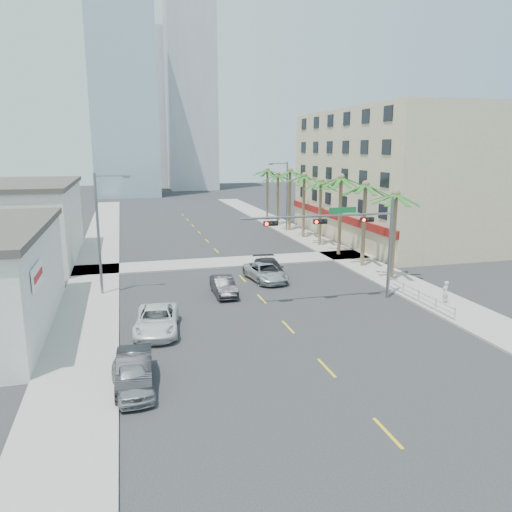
{
  "coord_description": "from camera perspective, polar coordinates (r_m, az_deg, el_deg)",
  "views": [
    {
      "loc": [
        -9.36,
        -23.39,
        10.74
      ],
      "look_at": [
        -0.76,
        8.76,
        3.5
      ],
      "focal_mm": 35.0,
      "sensor_mm": 36.0,
      "label": 1
    }
  ],
  "objects": [
    {
      "name": "tower_far_center",
      "position": [
        148.88,
        -13.0,
        15.92
      ],
      "size": [
        16.0,
        16.0,
        42.0
      ],
      "primitive_type": "cube",
      "color": "#ADADB2",
      "rests_on": "ground"
    },
    {
      "name": "car_lane_right",
      "position": [
        41.74,
        1.52,
        -1.53
      ],
      "size": [
        2.59,
        5.55,
        1.57
      ],
      "primitive_type": "imported",
      "rotation": [
        0.0,
        0.0,
        -0.07
      ],
      "color": "black",
      "rests_on": "ground"
    },
    {
      "name": "palm_tree_4",
      "position": [
        60.06,
        5.54,
        9.06
      ],
      "size": [
        4.8,
        4.8,
        8.16
      ],
      "color": "brown",
      "rests_on": "ground"
    },
    {
      "name": "traffic_signal_mast",
      "position": [
        35.27,
        10.69,
        2.8
      ],
      "size": [
        11.12,
        0.54,
        7.2
      ],
      "color": "slate",
      "rests_on": "ground"
    },
    {
      "name": "palm_tree_3",
      "position": [
        55.25,
        7.43,
        8.37
      ],
      "size": [
        4.8,
        4.8,
        7.8
      ],
      "color": "brown",
      "rests_on": "ground"
    },
    {
      "name": "sidewalk_cross",
      "position": [
        47.55,
        -3.24,
        -0.71
      ],
      "size": [
        80.0,
        4.0,
        0.15
      ],
      "primitive_type": "cube",
      "color": "gray",
      "rests_on": "ground"
    },
    {
      "name": "tower_far_left",
      "position": [
        119.14,
        -15.0,
        18.26
      ],
      "size": [
        14.0,
        14.0,
        48.0
      ],
      "primitive_type": "cube",
      "color": "#99B2C6",
      "rests_on": "ground"
    },
    {
      "name": "sidewalk_right",
      "position": [
        49.52,
        10.97,
        -0.39
      ],
      "size": [
        4.0,
        120.0,
        0.15
      ],
      "primitive_type": "cube",
      "color": "gray",
      "rests_on": "ground"
    },
    {
      "name": "tower_far_right",
      "position": [
        136.02,
        -7.54,
        20.31
      ],
      "size": [
        12.0,
        12.0,
        60.0
      ],
      "primitive_type": "cube",
      "color": "#ADADB2",
      "rests_on": "ground"
    },
    {
      "name": "car_parked_far",
      "position": [
        30.36,
        -11.28,
        -7.2
      ],
      "size": [
        3.12,
        5.61,
        1.48
      ],
      "primitive_type": "imported",
      "rotation": [
        0.0,
        0.0,
        -0.13
      ],
      "color": "silver",
      "rests_on": "ground"
    },
    {
      "name": "ground",
      "position": [
        27.38,
        6.4,
        -10.9
      ],
      "size": [
        260.0,
        260.0,
        0.0
      ],
      "primitive_type": "plane",
      "color": "#262628",
      "rests_on": "ground"
    },
    {
      "name": "building_right",
      "position": [
        62.0,
        15.61,
        8.83
      ],
      "size": [
        15.25,
        28.0,
        15.0
      ],
      "color": "#C1AF88",
      "rests_on": "ground"
    },
    {
      "name": "car_lane_left",
      "position": [
        37.19,
        -3.73,
        -3.43
      ],
      "size": [
        1.47,
        4.2,
        1.38
      ],
      "primitive_type": "imported",
      "rotation": [
        0.0,
        0.0,
        -0.0
      ],
      "color": "black",
      "rests_on": "ground"
    },
    {
      "name": "pedestrian",
      "position": [
        37.13,
        20.82,
        -3.87
      ],
      "size": [
        0.65,
        0.52,
        1.56
      ],
      "primitive_type": "imported",
      "rotation": [
        0.0,
        0.0,
        3.43
      ],
      "color": "silver",
      "rests_on": "sidewalk_right"
    },
    {
      "name": "palm_tree_2",
      "position": [
        50.45,
        9.72,
        8.73
      ],
      "size": [
        4.8,
        4.8,
        8.52
      ],
      "color": "brown",
      "rests_on": "ground"
    },
    {
      "name": "car_parked_mid",
      "position": [
        24.25,
        -13.73,
        -12.42
      ],
      "size": [
        1.79,
        4.62,
        1.5
      ],
      "primitive_type": "imported",
      "rotation": [
        0.0,
        0.0,
        -0.04
      ],
      "color": "black",
      "rests_on": "ground"
    },
    {
      "name": "palm_tree_0",
      "position": [
        41.29,
        15.71,
        6.74
      ],
      "size": [
        4.8,
        4.8,
        7.8
      ],
      "color": "brown",
      "rests_on": "ground"
    },
    {
      "name": "streetlight_right",
      "position": [
        64.92,
        3.38,
        7.23
      ],
      "size": [
        2.55,
        0.25,
        9.0
      ],
      "color": "slate",
      "rests_on": "ground"
    },
    {
      "name": "palm_tree_6",
      "position": [
        69.91,
        2.52,
        9.26
      ],
      "size": [
        4.8,
        4.8,
        7.8
      ],
      "color": "brown",
      "rests_on": "ground"
    },
    {
      "name": "palm_tree_1",
      "position": [
        45.8,
        12.42,
        7.85
      ],
      "size": [
        4.8,
        4.8,
        8.16
      ],
      "color": "brown",
      "rests_on": "ground"
    },
    {
      "name": "guardrail",
      "position": [
        36.76,
        18.11,
        -4.25
      ],
      "size": [
        0.08,
        8.08,
        1.0
      ],
      "color": "silver",
      "rests_on": "ground"
    },
    {
      "name": "building_left_far",
      "position": [
        52.86,
        -25.93,
        3.27
      ],
      "size": [
        11.0,
        18.0,
        7.2
      ],
      "primitive_type": "cube",
      "color": "beige",
      "rests_on": "ground"
    },
    {
      "name": "car_parked_near",
      "position": [
        23.53,
        -13.99,
        -13.43
      ],
      "size": [
        2.0,
        4.14,
        1.36
      ],
      "primitive_type": "imported",
      "rotation": [
        0.0,
        0.0,
        0.1
      ],
      "color": "#A8A7AC",
      "rests_on": "ground"
    },
    {
      "name": "streetlight_left",
      "position": [
        37.85,
        -17.3,
        3.08
      ],
      "size": [
        2.55,
        0.25,
        9.0
      ],
      "color": "slate",
      "rests_on": "ground"
    },
    {
      "name": "palm_tree_5",
      "position": [
        64.94,
        3.92,
        9.63
      ],
      "size": [
        4.8,
        4.8,
        8.52
      ],
      "color": "brown",
      "rests_on": "ground"
    },
    {
      "name": "car_lane_center",
      "position": [
        41.02,
        1.07,
        -1.86
      ],
      "size": [
        3.05,
        5.47,
        1.45
      ],
      "primitive_type": "imported",
      "rotation": [
        0.0,
        0.0,
        0.13
      ],
      "color": "silver",
      "rests_on": "ground"
    },
    {
      "name": "palm_tree_7",
      "position": [
        74.86,
        1.31,
        9.73
      ],
      "size": [
        4.8,
        4.8,
        8.16
      ],
      "color": "brown",
      "rests_on": "ground"
    },
    {
      "name": "sidewalk_left",
      "position": [
        44.76,
        -17.92,
        -2.12
      ],
      "size": [
        4.0,
        120.0,
        0.15
      ],
      "primitive_type": "cube",
      "color": "gray",
      "rests_on": "ground"
    }
  ]
}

